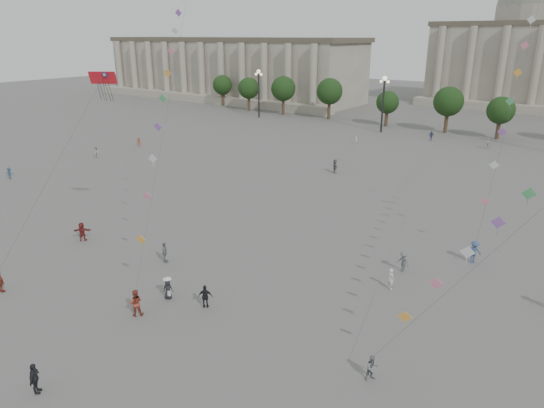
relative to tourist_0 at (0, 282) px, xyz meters
The scene contains 25 objects.
ground 12.57m from the tourist_0, 20.66° to the left, with size 360.00×360.00×0.00m, color #5E5B58.
hall_west 117.16m from the tourist_0, 122.76° to the left, with size 84.00×26.22×17.20m.
hall_central 134.83m from the tourist_0, 84.98° to the left, with size 48.30×34.30×35.50m.
tree_row 83.38m from the tourist_0, 81.89° to the left, with size 137.12×5.12×8.00m.
lamp_post_far_west 81.78m from the tourist_0, 114.08° to the left, with size 2.00×0.90×10.65m.
lamp_post_mid_west 74.78m from the tourist_0, 92.51° to the left, with size 2.00×0.90×10.65m.
person_crowd_0 72.79m from the tourist_0, 84.28° to the left, with size 1.00×0.42×1.71m, color navy.
person_crowd_1 42.08m from the tourist_0, 135.85° to the left, with size 0.84×0.66×1.73m, color #B8B7B3.
person_crowd_2 49.14m from the tourist_0, 129.10° to the left, with size 1.02×0.59×1.58m, color #993F29.
person_crowd_4 73.61m from the tourist_0, 76.52° to the left, with size 1.56×0.50×1.69m, color silver.
person_crowd_5 32.98m from the tourist_0, 152.21° to the left, with size 1.02×0.59×1.58m, color navy.
person_crowd_6 30.67m from the tourist_0, 42.27° to the left, with size 1.14×0.65×1.76m, color slate.
person_crowd_10 61.13m from the tourist_0, 91.75° to the left, with size 0.54×0.36×1.49m, color beige.
person_crowd_12 43.47m from the tourist_0, 84.89° to the left, with size 1.77×0.57×1.91m, color #5D5D62.
person_crowd_13 28.88m from the tourist_0, 37.18° to the left, with size 0.60×0.39×1.64m, color silver.
tourist_0 is the anchor object (origin of this frame).
tourist_1 13.03m from the tourist_0, 18.82° to the right, with size 1.05×0.44×1.79m, color black.
tourist_2 9.83m from the tourist_0, 111.32° to the left, with size 1.64×0.52×1.77m, color maroon.
tourist_3 12.13m from the tourist_0, 60.36° to the left, with size 1.05×0.44×1.78m, color slate.
tourist_4 15.53m from the tourist_0, 28.22° to the left, with size 1.00×0.42×1.71m, color black.
kite_flyer_0 11.24m from the tourist_0, 20.04° to the left, with size 0.93×0.72×1.91m, color maroon.
kite_flyer_1 37.13m from the tourist_0, 43.73° to the left, with size 1.26×0.72×1.95m, color #354C78.
kite_flyer_2 27.26m from the tourist_0, 15.50° to the left, with size 0.73×0.57×1.50m, color slate.
hat_person 12.57m from the tourist_0, 31.93° to the left, with size 0.86×0.75×1.69m.
dragon_kite 17.00m from the tourist_0, 91.99° to the left, with size 2.11×6.33×17.08m.
Camera 1 is at (23.10, -18.22, 18.04)m, focal length 32.00 mm.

